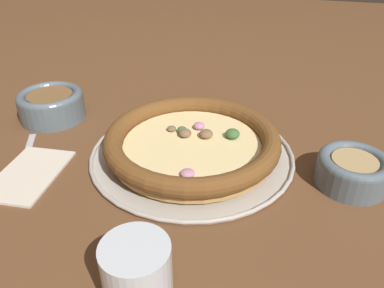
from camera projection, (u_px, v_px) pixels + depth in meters
name	position (u px, v px, depth m)	size (l,w,h in m)	color
ground_plane	(192.00, 156.00, 0.66)	(3.00, 3.00, 0.00)	brown
pizza_tray	(192.00, 153.00, 0.66)	(0.35, 0.35, 0.01)	#B7B2A8
pizza	(192.00, 142.00, 0.65)	(0.30, 0.30, 0.04)	tan
bowl_near	(353.00, 169.00, 0.58)	(0.11, 0.11, 0.05)	slate
bowl_far	(51.00, 104.00, 0.77)	(0.13, 0.13, 0.06)	slate
drinking_cup	(137.00, 275.00, 0.39)	(0.07, 0.07, 0.08)	silver
napkin	(29.00, 173.00, 0.61)	(0.16, 0.11, 0.01)	beige
fork	(25.00, 160.00, 0.65)	(0.15, 0.09, 0.00)	#B7B7BC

